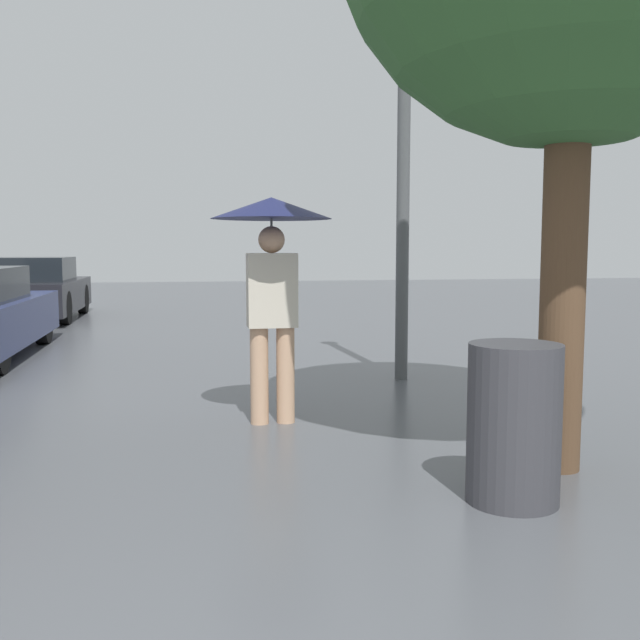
{
  "coord_description": "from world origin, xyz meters",
  "views": [
    {
      "loc": [
        -0.18,
        -1.66,
        1.47
      ],
      "look_at": [
        0.92,
        4.22,
        0.87
      ],
      "focal_mm": 40.0,
      "sensor_mm": 36.0,
      "label": 1
    }
  ],
  "objects_px": {
    "pedestrian": "(272,250)",
    "parked_car_farthest": "(35,290)",
    "trash_bin": "(514,423)",
    "street_lamp": "(404,148)"
  },
  "relations": [
    {
      "from": "parked_car_farthest",
      "to": "trash_bin",
      "type": "relative_size",
      "value": 4.29
    },
    {
      "from": "pedestrian",
      "to": "parked_car_farthest",
      "type": "distance_m",
      "value": 10.37
    },
    {
      "from": "parked_car_farthest",
      "to": "trash_bin",
      "type": "bearing_deg",
      "value": -67.24
    },
    {
      "from": "street_lamp",
      "to": "parked_car_farthest",
      "type": "bearing_deg",
      "value": 124.71
    },
    {
      "from": "street_lamp",
      "to": "trash_bin",
      "type": "distance_m",
      "value": 4.44
    },
    {
      "from": "pedestrian",
      "to": "trash_bin",
      "type": "relative_size",
      "value": 2.03
    },
    {
      "from": "pedestrian",
      "to": "trash_bin",
      "type": "height_order",
      "value": "pedestrian"
    },
    {
      "from": "pedestrian",
      "to": "street_lamp",
      "type": "height_order",
      "value": "street_lamp"
    },
    {
      "from": "pedestrian",
      "to": "trash_bin",
      "type": "distance_m",
      "value": 2.61
    },
    {
      "from": "pedestrian",
      "to": "street_lamp",
      "type": "distance_m",
      "value": 2.66
    }
  ]
}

